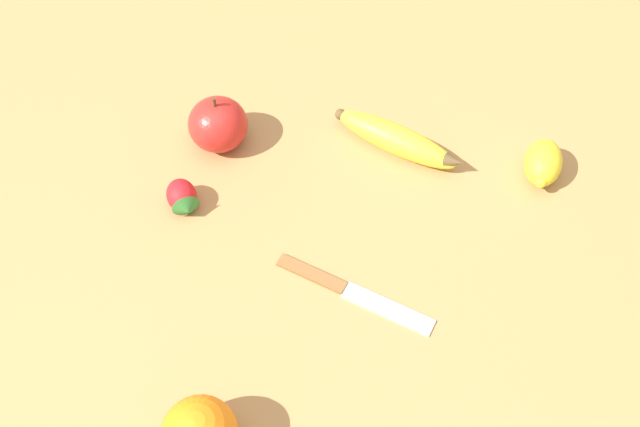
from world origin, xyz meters
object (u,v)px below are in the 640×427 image
at_px(banana, 398,140).
at_px(apple, 218,124).
at_px(strawberry, 183,198).
at_px(lemon, 543,163).
at_px(paring_knife, 348,290).

xyz_separation_m(banana, apple, (-0.22, -0.06, 0.02)).
height_order(strawberry, lemon, lemon).
relative_size(banana, lemon, 2.45).
distance_m(banana, lemon, 0.18).
relative_size(apple, lemon, 1.10).
distance_m(strawberry, apple, 0.11).
xyz_separation_m(banana, lemon, (0.18, 0.02, 0.00)).
bearing_deg(strawberry, lemon, 73.66).
distance_m(banana, apple, 0.23).
height_order(strawberry, apple, apple).
bearing_deg(lemon, paring_knife, -127.49).
xyz_separation_m(banana, paring_knife, (0.00, -0.22, -0.02)).
xyz_separation_m(strawberry, apple, (0.00, 0.11, 0.02)).
bearing_deg(paring_knife, banana, -170.33).
relative_size(banana, strawberry, 3.00).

